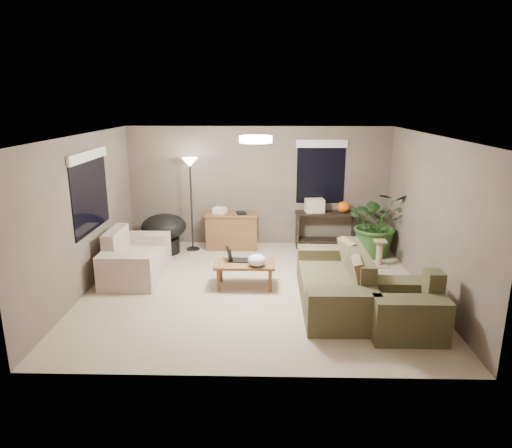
{
  "coord_description": "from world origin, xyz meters",
  "views": [
    {
      "loc": [
        0.17,
        -7.01,
        3.02
      ],
      "look_at": [
        0.0,
        0.2,
        1.05
      ],
      "focal_mm": 32.0,
      "sensor_mm": 36.0,
      "label": 1
    }
  ],
  "objects_px": {
    "main_sofa": "(336,285)",
    "cat_scratching_post": "(379,255)",
    "coffee_table": "(245,266)",
    "floor_lamp": "(190,173)",
    "loveseat": "(134,260)",
    "armchair": "(405,310)",
    "papasan_chair": "(164,231)",
    "console_table": "(326,227)",
    "houseplant": "(377,230)",
    "desk": "(232,231)"
  },
  "relations": [
    {
      "from": "main_sofa",
      "to": "cat_scratching_post",
      "type": "xyz_separation_m",
      "value": [
        1.05,
        1.65,
        -0.08
      ]
    },
    {
      "from": "coffee_table",
      "to": "floor_lamp",
      "type": "distance_m",
      "value": 2.59
    },
    {
      "from": "coffee_table",
      "to": "loveseat",
      "type": "bearing_deg",
      "value": 167.39
    },
    {
      "from": "armchair",
      "to": "papasan_chair",
      "type": "height_order",
      "value": "armchair"
    },
    {
      "from": "main_sofa",
      "to": "papasan_chair",
      "type": "bearing_deg",
      "value": 143.29
    },
    {
      "from": "armchair",
      "to": "console_table",
      "type": "bearing_deg",
      "value": 99.58
    },
    {
      "from": "armchair",
      "to": "coffee_table",
      "type": "relative_size",
      "value": 1.0
    },
    {
      "from": "coffee_table",
      "to": "console_table",
      "type": "distance_m",
      "value": 2.73
    },
    {
      "from": "main_sofa",
      "to": "console_table",
      "type": "relative_size",
      "value": 1.69
    },
    {
      "from": "floor_lamp",
      "to": "coffee_table",
      "type": "bearing_deg",
      "value": -58.73
    },
    {
      "from": "coffee_table",
      "to": "houseplant",
      "type": "bearing_deg",
      "value": 33.12
    },
    {
      "from": "armchair",
      "to": "houseplant",
      "type": "xyz_separation_m",
      "value": [
        0.33,
        3.1,
        0.23
      ]
    },
    {
      "from": "main_sofa",
      "to": "console_table",
      "type": "xyz_separation_m",
      "value": [
        0.19,
        2.81,
        0.14
      ]
    },
    {
      "from": "main_sofa",
      "to": "loveseat",
      "type": "distance_m",
      "value": 3.55
    },
    {
      "from": "desk",
      "to": "cat_scratching_post",
      "type": "xyz_separation_m",
      "value": [
        2.83,
        -1.02,
        -0.16
      ]
    },
    {
      "from": "main_sofa",
      "to": "desk",
      "type": "relative_size",
      "value": 2.0
    },
    {
      "from": "papasan_chair",
      "to": "cat_scratching_post",
      "type": "distance_m",
      "value": 4.25
    },
    {
      "from": "desk",
      "to": "houseplant",
      "type": "bearing_deg",
      "value": -7.8
    },
    {
      "from": "loveseat",
      "to": "console_table",
      "type": "xyz_separation_m",
      "value": [
        3.57,
        1.76,
        0.14
      ]
    },
    {
      "from": "floor_lamp",
      "to": "papasan_chair",
      "type": "bearing_deg",
      "value": -158.16
    },
    {
      "from": "cat_scratching_post",
      "to": "coffee_table",
      "type": "bearing_deg",
      "value": -157.19
    },
    {
      "from": "coffee_table",
      "to": "console_table",
      "type": "relative_size",
      "value": 0.77
    },
    {
      "from": "main_sofa",
      "to": "armchair",
      "type": "xyz_separation_m",
      "value": [
        0.8,
        -0.83,
        0.0
      ]
    },
    {
      "from": "armchair",
      "to": "coffee_table",
      "type": "bearing_deg",
      "value": 147.05
    },
    {
      "from": "armchair",
      "to": "coffee_table",
      "type": "xyz_separation_m",
      "value": [
        -2.22,
        1.44,
        0.06
      ]
    },
    {
      "from": "main_sofa",
      "to": "desk",
      "type": "height_order",
      "value": "main_sofa"
    },
    {
      "from": "console_table",
      "to": "papasan_chair",
      "type": "bearing_deg",
      "value": -171.85
    },
    {
      "from": "main_sofa",
      "to": "floor_lamp",
      "type": "bearing_deg",
      "value": 135.47
    },
    {
      "from": "armchair",
      "to": "loveseat",
      "type": "bearing_deg",
      "value": 155.84
    },
    {
      "from": "armchair",
      "to": "desk",
      "type": "xyz_separation_m",
      "value": [
        -2.59,
        3.5,
        0.08
      ]
    },
    {
      "from": "floor_lamp",
      "to": "desk",
      "type": "bearing_deg",
      "value": 8.27
    },
    {
      "from": "armchair",
      "to": "floor_lamp",
      "type": "xyz_separation_m",
      "value": [
        -3.4,
        3.38,
        1.3
      ]
    },
    {
      "from": "main_sofa",
      "to": "cat_scratching_post",
      "type": "distance_m",
      "value": 1.96
    },
    {
      "from": "armchair",
      "to": "houseplant",
      "type": "relative_size",
      "value": 0.74
    },
    {
      "from": "papasan_chair",
      "to": "floor_lamp",
      "type": "relative_size",
      "value": 0.61
    },
    {
      "from": "coffee_table",
      "to": "floor_lamp",
      "type": "bearing_deg",
      "value": 121.27
    },
    {
      "from": "armchair",
      "to": "coffee_table",
      "type": "height_order",
      "value": "armchair"
    },
    {
      "from": "desk",
      "to": "loveseat",
      "type": "bearing_deg",
      "value": -134.7
    },
    {
      "from": "cat_scratching_post",
      "to": "floor_lamp",
      "type": "bearing_deg",
      "value": 166.08
    },
    {
      "from": "coffee_table",
      "to": "floor_lamp",
      "type": "height_order",
      "value": "floor_lamp"
    },
    {
      "from": "coffee_table",
      "to": "cat_scratching_post",
      "type": "bearing_deg",
      "value": 22.81
    },
    {
      "from": "main_sofa",
      "to": "houseplant",
      "type": "height_order",
      "value": "houseplant"
    },
    {
      "from": "papasan_chair",
      "to": "cat_scratching_post",
      "type": "relative_size",
      "value": 2.31
    },
    {
      "from": "armchair",
      "to": "houseplant",
      "type": "height_order",
      "value": "houseplant"
    },
    {
      "from": "coffee_table",
      "to": "console_table",
      "type": "height_order",
      "value": "console_table"
    },
    {
      "from": "desk",
      "to": "console_table",
      "type": "relative_size",
      "value": 0.85
    },
    {
      "from": "loveseat",
      "to": "desk",
      "type": "bearing_deg",
      "value": 45.3
    },
    {
      "from": "console_table",
      "to": "cat_scratching_post",
      "type": "distance_m",
      "value": 1.47
    },
    {
      "from": "armchair",
      "to": "houseplant",
      "type": "distance_m",
      "value": 3.13
    },
    {
      "from": "armchair",
      "to": "papasan_chair",
      "type": "xyz_separation_m",
      "value": [
        -3.94,
        3.16,
        0.17
      ]
    }
  ]
}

